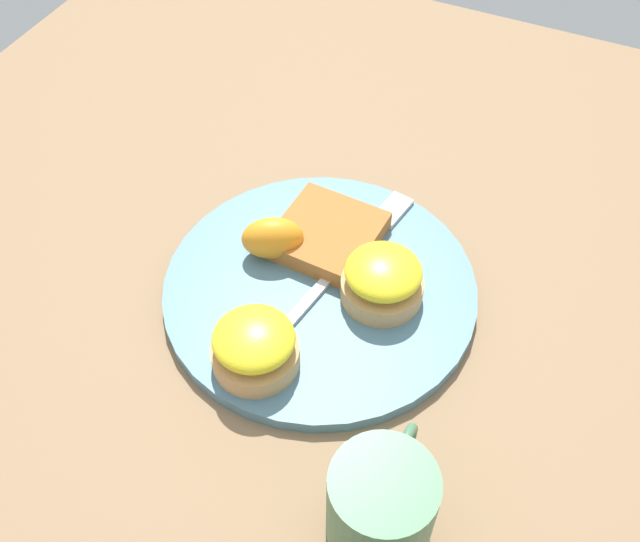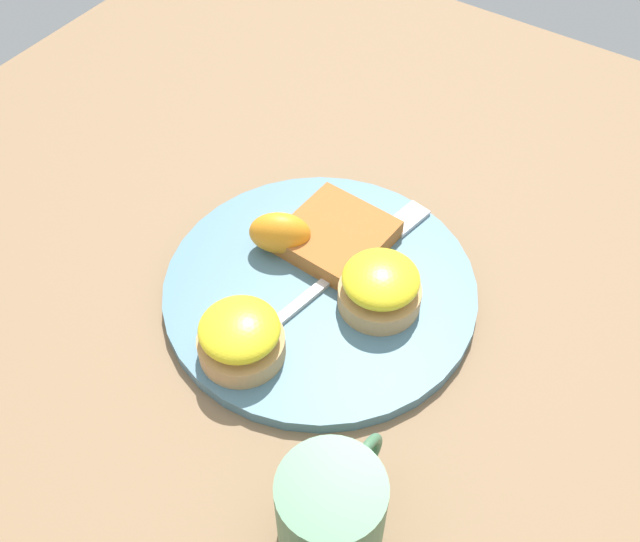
% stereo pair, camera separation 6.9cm
% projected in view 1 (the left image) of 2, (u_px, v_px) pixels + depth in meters
% --- Properties ---
extents(ground_plane, '(1.10, 1.10, 0.00)m').
position_uv_depth(ground_plane, '(320.00, 294.00, 0.72)').
color(ground_plane, '#846647').
extents(plate, '(0.30, 0.30, 0.01)m').
position_uv_depth(plate, '(320.00, 289.00, 0.72)').
color(plate, slate).
rests_on(plate, ground_plane).
extents(sandwich_benedict_left, '(0.08, 0.08, 0.05)m').
position_uv_depth(sandwich_benedict_left, '(255.00, 346.00, 0.64)').
color(sandwich_benedict_left, tan).
rests_on(sandwich_benedict_left, plate).
extents(sandwich_benedict_right, '(0.08, 0.08, 0.05)m').
position_uv_depth(sandwich_benedict_right, '(383.00, 279.00, 0.68)').
color(sandwich_benedict_right, tan).
rests_on(sandwich_benedict_right, plate).
extents(hashbrown_patty, '(0.10, 0.10, 0.02)m').
position_uv_depth(hashbrown_patty, '(328.00, 235.00, 0.74)').
color(hashbrown_patty, '#AA612B').
rests_on(hashbrown_patty, plate).
extents(orange_wedge, '(0.06, 0.07, 0.04)m').
position_uv_depth(orange_wedge, '(273.00, 238.00, 0.72)').
color(orange_wedge, orange).
rests_on(orange_wedge, plate).
extents(fork, '(0.22, 0.06, 0.00)m').
position_uv_depth(fork, '(354.00, 253.00, 0.73)').
color(fork, silver).
rests_on(fork, plate).
extents(cup, '(0.11, 0.08, 0.09)m').
position_uv_depth(cup, '(381.00, 506.00, 0.54)').
color(cup, '#42704C').
rests_on(cup, ground_plane).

